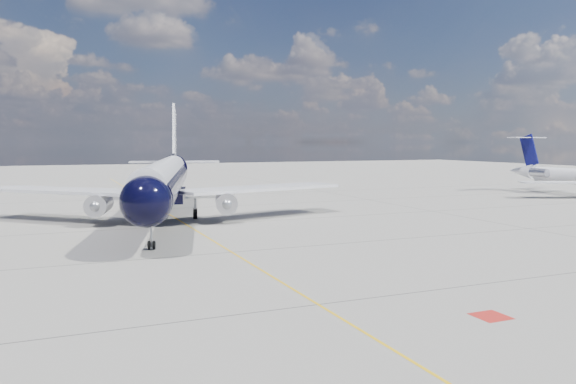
# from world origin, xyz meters

# --- Properties ---
(ground) EXTENTS (320.00, 320.00, 0.00)m
(ground) POSITION_xyz_m (0.00, 30.00, 0.00)
(ground) COLOR gray
(ground) RESTS_ON ground
(taxiway_centerline) EXTENTS (0.16, 160.00, 0.01)m
(taxiway_centerline) POSITION_xyz_m (0.00, 25.00, 0.00)
(taxiway_centerline) COLOR #DEA90B
(taxiway_centerline) RESTS_ON ground
(red_marking) EXTENTS (1.60, 1.60, 0.01)m
(red_marking) POSITION_xyz_m (6.80, -10.00, 0.00)
(red_marking) COLOR maroon
(red_marking) RESTS_ON ground
(main_airliner) EXTENTS (38.43, 47.56, 13.94)m
(main_airliner) POSITION_xyz_m (-1.12, 30.50, 4.33)
(main_airliner) COLOR black
(main_airliner) RESTS_ON ground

